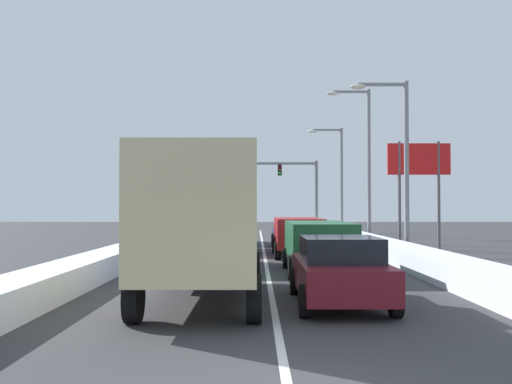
{
  "coord_description": "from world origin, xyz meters",
  "views": [
    {
      "loc": [
        -0.38,
        -6.58,
        2.18
      ],
      "look_at": [
        -0.42,
        32.94,
        3.14
      ],
      "focal_mm": 41.88,
      "sensor_mm": 36.0,
      "label": 1
    }
  ],
  "objects_px": {
    "suv_green_right_lane_second": "(319,242)",
    "street_lamp_right_near": "(399,150)",
    "sedan_navy_right_lane_fourth": "(291,233)",
    "traffic_light_gantry": "(290,180)",
    "box_truck_center_lane_nearest": "(206,219)",
    "street_lamp_right_mid": "(364,152)",
    "suv_gray_center_lane_second": "(219,239)",
    "suv_white_center_lane_fourth": "(237,226)",
    "roadside_sign_right": "(420,170)",
    "street_lamp_right_far": "(337,171)",
    "sedan_maroon_right_lane_nearest": "(340,270)",
    "suv_black_center_lane_third": "(232,231)",
    "suv_red_right_lane_third": "(299,233)"
  },
  "relations": [
    {
      "from": "suv_white_center_lane_fourth",
      "to": "street_lamp_right_mid",
      "type": "height_order",
      "value": "street_lamp_right_mid"
    },
    {
      "from": "suv_green_right_lane_second",
      "to": "street_lamp_right_near",
      "type": "xyz_separation_m",
      "value": [
        4.44,
        7.64,
        3.73
      ]
    },
    {
      "from": "sedan_navy_right_lane_fourth",
      "to": "suv_black_center_lane_third",
      "type": "xyz_separation_m",
      "value": [
        -3.02,
        -2.98,
        0.25
      ]
    },
    {
      "from": "suv_gray_center_lane_second",
      "to": "suv_black_center_lane_third",
      "type": "bearing_deg",
      "value": 88.44
    },
    {
      "from": "suv_red_right_lane_third",
      "to": "suv_black_center_lane_third",
      "type": "distance_m",
      "value": 4.05
    },
    {
      "from": "suv_red_right_lane_third",
      "to": "roadside_sign_right",
      "type": "relative_size",
      "value": 0.89
    },
    {
      "from": "street_lamp_right_near",
      "to": "traffic_light_gantry",
      "type": "bearing_deg",
      "value": 98.03
    },
    {
      "from": "traffic_light_gantry",
      "to": "sedan_navy_right_lane_fourth",
      "type": "bearing_deg",
      "value": -93.08
    },
    {
      "from": "suv_green_right_lane_second",
      "to": "traffic_light_gantry",
      "type": "bearing_deg",
      "value": 88.4
    },
    {
      "from": "sedan_maroon_right_lane_nearest",
      "to": "box_truck_center_lane_nearest",
      "type": "relative_size",
      "value": 0.63
    },
    {
      "from": "suv_gray_center_lane_second",
      "to": "roadside_sign_right",
      "type": "relative_size",
      "value": 0.89
    },
    {
      "from": "suv_green_right_lane_second",
      "to": "street_lamp_right_mid",
      "type": "relative_size",
      "value": 0.53
    },
    {
      "from": "street_lamp_right_mid",
      "to": "street_lamp_right_far",
      "type": "relative_size",
      "value": 1.14
    },
    {
      "from": "sedan_maroon_right_lane_nearest",
      "to": "suv_red_right_lane_third",
      "type": "bearing_deg",
      "value": 90.07
    },
    {
      "from": "street_lamp_right_near",
      "to": "suv_black_center_lane_third",
      "type": "bearing_deg",
      "value": 166.96
    },
    {
      "from": "sedan_navy_right_lane_fourth",
      "to": "traffic_light_gantry",
      "type": "bearing_deg",
      "value": 86.92
    },
    {
      "from": "street_lamp_right_far",
      "to": "suv_white_center_lane_fourth",
      "type": "bearing_deg",
      "value": -125.92
    },
    {
      "from": "street_lamp_right_near",
      "to": "roadside_sign_right",
      "type": "relative_size",
      "value": 1.44
    },
    {
      "from": "traffic_light_gantry",
      "to": "street_lamp_right_far",
      "type": "bearing_deg",
      "value": -64.87
    },
    {
      "from": "suv_gray_center_lane_second",
      "to": "street_lamp_right_mid",
      "type": "bearing_deg",
      "value": 61.67
    },
    {
      "from": "sedan_navy_right_lane_fourth",
      "to": "suv_green_right_lane_second",
      "type": "bearing_deg",
      "value": -89.19
    },
    {
      "from": "sedan_navy_right_lane_fourth",
      "to": "street_lamp_right_near",
      "type": "bearing_deg",
      "value": -45.81
    },
    {
      "from": "suv_green_right_lane_second",
      "to": "traffic_light_gantry",
      "type": "xyz_separation_m",
      "value": [
        0.91,
        32.66,
        3.48
      ]
    },
    {
      "from": "suv_black_center_lane_third",
      "to": "street_lamp_right_far",
      "type": "distance_m",
      "value": 18.39
    },
    {
      "from": "suv_black_center_lane_third",
      "to": "street_lamp_right_mid",
      "type": "relative_size",
      "value": 0.53
    },
    {
      "from": "suv_gray_center_lane_second",
      "to": "street_lamp_right_far",
      "type": "distance_m",
      "value": 25.22
    },
    {
      "from": "street_lamp_right_near",
      "to": "roadside_sign_right",
      "type": "xyz_separation_m",
      "value": [
        1.82,
        3.25,
        -0.73
      ]
    },
    {
      "from": "suv_green_right_lane_second",
      "to": "suv_white_center_lane_fourth",
      "type": "xyz_separation_m",
      "value": [
        -3.2,
        15.75,
        0.0
      ]
    },
    {
      "from": "suv_green_right_lane_second",
      "to": "street_lamp_right_near",
      "type": "distance_m",
      "value": 9.6
    },
    {
      "from": "suv_gray_center_lane_second",
      "to": "roadside_sign_right",
      "type": "xyz_separation_m",
      "value": [
        9.66,
        8.81,
        3.0
      ]
    },
    {
      "from": "sedan_maroon_right_lane_nearest",
      "to": "suv_black_center_lane_third",
      "type": "relative_size",
      "value": 0.92
    },
    {
      "from": "sedan_navy_right_lane_fourth",
      "to": "suv_gray_center_lane_second",
      "type": "relative_size",
      "value": 0.92
    },
    {
      "from": "sedan_navy_right_lane_fourth",
      "to": "suv_gray_center_lane_second",
      "type": "height_order",
      "value": "suv_gray_center_lane_second"
    },
    {
      "from": "sedan_navy_right_lane_fourth",
      "to": "box_truck_center_lane_nearest",
      "type": "bearing_deg",
      "value": -99.41
    },
    {
      "from": "sedan_navy_right_lane_fourth",
      "to": "suv_gray_center_lane_second",
      "type": "xyz_separation_m",
      "value": [
        -3.22,
        -10.31,
        0.25
      ]
    },
    {
      "from": "traffic_light_gantry",
      "to": "street_lamp_right_mid",
      "type": "distance_m",
      "value": 16.34
    },
    {
      "from": "suv_gray_center_lane_second",
      "to": "street_lamp_right_far",
      "type": "bearing_deg",
      "value": 72.46
    },
    {
      "from": "suv_white_center_lane_fourth",
      "to": "roadside_sign_right",
      "type": "relative_size",
      "value": 0.89
    },
    {
      "from": "sedan_navy_right_lane_fourth",
      "to": "traffic_light_gantry",
      "type": "xyz_separation_m",
      "value": [
        1.09,
        20.26,
        3.73
      ]
    },
    {
      "from": "suv_red_right_lane_third",
      "to": "street_lamp_right_far",
      "type": "height_order",
      "value": "street_lamp_right_far"
    },
    {
      "from": "roadside_sign_right",
      "to": "traffic_light_gantry",
      "type": "bearing_deg",
      "value": 103.81
    },
    {
      "from": "roadside_sign_right",
      "to": "box_truck_center_lane_nearest",
      "type": "bearing_deg",
      "value": -119.5
    },
    {
      "from": "suv_white_center_lane_fourth",
      "to": "street_lamp_right_far",
      "type": "relative_size",
      "value": 0.6
    },
    {
      "from": "roadside_sign_right",
      "to": "suv_red_right_lane_third",
      "type": "bearing_deg",
      "value": -147.0
    },
    {
      "from": "sedan_navy_right_lane_fourth",
      "to": "suv_gray_center_lane_second",
      "type": "bearing_deg",
      "value": -107.36
    },
    {
      "from": "street_lamp_right_near",
      "to": "street_lamp_right_mid",
      "type": "relative_size",
      "value": 0.85
    },
    {
      "from": "suv_black_center_lane_third",
      "to": "suv_white_center_lane_fourth",
      "type": "distance_m",
      "value": 6.33
    },
    {
      "from": "street_lamp_right_mid",
      "to": "street_lamp_right_far",
      "type": "xyz_separation_m",
      "value": [
        -0.39,
        9.1,
        -0.61
      ]
    },
    {
      "from": "suv_green_right_lane_second",
      "to": "suv_red_right_lane_third",
      "type": "height_order",
      "value": "same"
    },
    {
      "from": "roadside_sign_right",
      "to": "suv_green_right_lane_second",
      "type": "bearing_deg",
      "value": -119.9
    }
  ]
}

